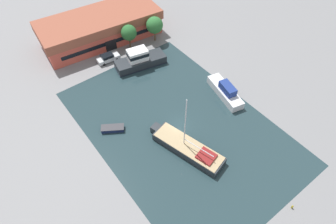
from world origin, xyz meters
TOP-DOWN VIEW (x-y plane):
  - ground_plane at (0.00, 0.00)m, footprint 440.00×440.00m
  - water_canal at (0.00, 0.00)m, footprint 26.60×39.77m
  - warehouse_building at (2.29, 30.21)m, footprint 26.79×13.38m
  - quay_tree_near_building at (5.40, 23.37)m, footprint 3.31×3.31m
  - quay_tree_by_water at (11.18, 22.21)m, footprint 3.62×3.62m
  - parked_car at (-0.64, 22.30)m, footprint 4.76×2.18m
  - sailboat_moored at (-1.97, -4.57)m, footprint 6.33×13.19m
  - motor_cruiser at (3.76, 17.19)m, footprint 10.74×5.60m
  - small_dinghy at (-9.18, 6.17)m, footprint 4.00×3.30m
  - cabin_boat at (11.35, 0.52)m, footprint 4.31×9.18m
  - mooring_bollard at (3.34, -20.57)m, footprint 0.24×0.24m

SIDE VIEW (x-z plane):
  - ground_plane at x=0.00m, z-range 0.00..0.00m
  - water_canal at x=0.00m, z-range 0.00..0.01m
  - mooring_bollard at x=3.34m, z-range 0.02..0.66m
  - small_dinghy at x=-9.18m, z-range 0.01..0.73m
  - sailboat_moored at x=-1.97m, z-range -4.84..6.32m
  - parked_car at x=-0.64m, z-range 0.01..1.63m
  - cabin_boat at x=11.35m, z-range -0.38..2.44m
  - motor_cruiser at x=3.76m, z-range -0.54..3.32m
  - warehouse_building at x=2.29m, z-range 0.04..5.51m
  - quay_tree_near_building at x=5.40m, z-range 1.03..6.43m
  - quay_tree_by_water at x=11.18m, z-range 1.01..6.69m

